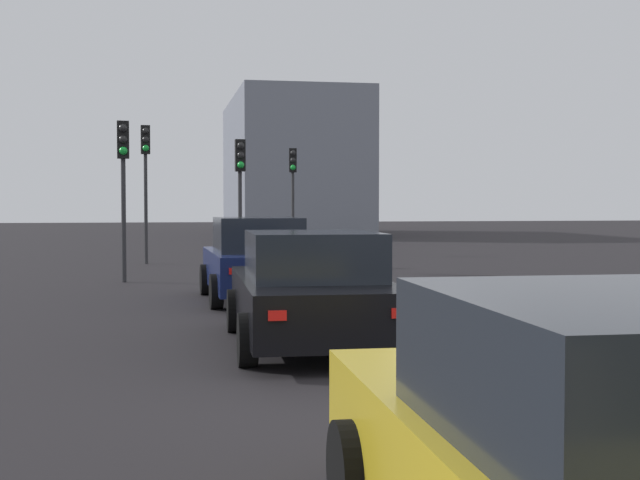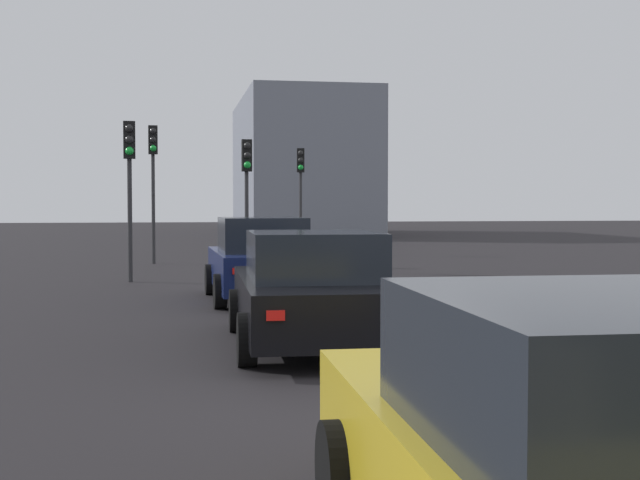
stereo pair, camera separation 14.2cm
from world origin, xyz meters
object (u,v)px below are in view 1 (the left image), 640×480
car_black_second (311,291)px  traffic_light_near_left (123,166)px  traffic_light_far_left (293,178)px  car_navy_lead (257,261)px  traffic_light_near_right (146,165)px  traffic_light_far_right (240,176)px  car_yellow_third (613,471)px

car_black_second → traffic_light_near_left: traffic_light_near_left is taller
traffic_light_far_left → car_navy_lead: bearing=-4.7°
car_navy_lead → traffic_light_far_left: size_ratio=1.03×
car_navy_lead → traffic_light_near_left: 5.59m
car_navy_lead → traffic_light_near_right: (10.82, 2.32, 2.35)m
car_navy_lead → car_black_second: bearing=179.9°
car_black_second → traffic_light_far_right: bearing=0.7°
traffic_light_near_left → traffic_light_far_right: bearing=130.0°
traffic_light_near_left → traffic_light_far_right: 4.33m
car_yellow_third → car_navy_lead: bearing=1.8°
car_yellow_third → traffic_light_near_right: size_ratio=1.02×
car_navy_lead → traffic_light_far_right: traffic_light_far_right is taller
traffic_light_far_left → traffic_light_far_right: traffic_light_far_left is taller
traffic_light_near_left → traffic_light_far_left: (10.72, -5.77, 0.06)m
traffic_light_far_left → traffic_light_far_right: 8.15m
traffic_light_far_left → traffic_light_far_right: (-7.69, 2.68, -0.18)m
car_navy_lead → traffic_light_near_left: traffic_light_near_left is taller
traffic_light_near_right → car_yellow_third: bearing=0.5°
car_yellow_third → traffic_light_near_left: 18.08m
traffic_light_far_left → traffic_light_far_right: size_ratio=1.07×
traffic_light_near_right → traffic_light_far_left: (4.34, -5.35, -0.26)m
car_black_second → traffic_light_near_left: size_ratio=1.16×
traffic_light_far_right → traffic_light_near_right: bearing=-144.6°
traffic_light_near_right → traffic_light_far_left: bearing=123.8°
traffic_light_near_left → car_black_second: bearing=11.5°
traffic_light_far_right → car_navy_lead: bearing=-6.0°
car_yellow_third → traffic_light_near_left: bearing=10.4°
traffic_light_near_left → car_yellow_third: bearing=4.6°
car_navy_lead → traffic_light_near_right: size_ratio=0.94×
car_black_second → traffic_light_far_left: size_ratio=1.13×
car_yellow_third → traffic_light_near_left: size_ratio=1.14×
car_navy_lead → traffic_light_near_left: size_ratio=1.05×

